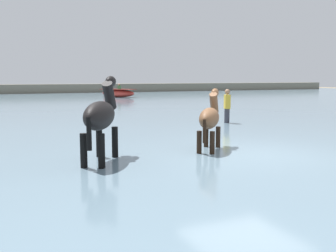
{
  "coord_description": "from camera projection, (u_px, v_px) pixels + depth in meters",
  "views": [
    {
      "loc": [
        -5.23,
        -7.25,
        2.07
      ],
      "look_at": [
        -1.26,
        1.65,
        0.83
      ],
      "focal_mm": 40.67,
      "sensor_mm": 36.0,
      "label": 1
    }
  ],
  "objects": [
    {
      "name": "horse_lead_black",
      "position": [
        101.0,
        118.0,
        7.86
      ],
      "size": [
        1.28,
        1.83,
        2.11
      ],
      "color": "black",
      "rests_on": "ground"
    },
    {
      "name": "person_onlooker_right",
      "position": [
        227.0,
        109.0,
        14.68
      ],
      "size": [
        0.3,
        0.37,
        1.63
      ],
      "color": "#383842",
      "rests_on": "ground"
    },
    {
      "name": "ground_plane",
      "position": [
        245.0,
        166.0,
        8.94
      ],
      "size": [
        120.0,
        120.0,
        0.0
      ],
      "primitive_type": "plane",
      "color": "#84755B"
    },
    {
      "name": "far_shoreline",
      "position": [
        48.0,
        90.0,
        43.33
      ],
      "size": [
        80.0,
        2.4,
        1.33
      ],
      "primitive_type": "cube",
      "color": "#706B5B",
      "rests_on": "ground"
    },
    {
      "name": "boat_near_port",
      "position": [
        118.0,
        93.0,
        34.04
      ],
      "size": [
        3.02,
        3.52,
        1.21
      ],
      "color": "#BC382D",
      "rests_on": "water_surface"
    },
    {
      "name": "water_surface",
      "position": [
        120.0,
        118.0,
        17.98
      ],
      "size": [
        90.0,
        90.0,
        0.33
      ],
      "primitive_type": "cube",
      "color": "slate",
      "rests_on": "ground"
    },
    {
      "name": "horse_trailing_bay",
      "position": [
        210.0,
        120.0,
        9.15
      ],
      "size": [
        1.29,
        1.45,
        1.8
      ],
      "color": "brown",
      "rests_on": "ground"
    }
  ]
}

